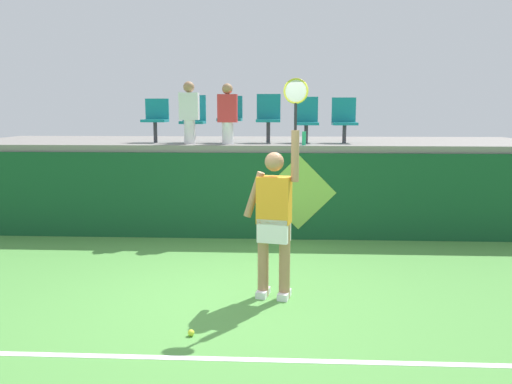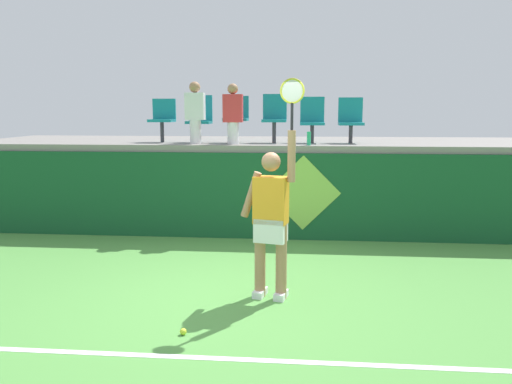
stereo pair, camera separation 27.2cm
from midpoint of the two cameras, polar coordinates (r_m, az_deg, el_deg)
name	(u,v)px [view 1 (the left image)]	position (r m, az deg, el deg)	size (l,w,h in m)	color
ground_plane	(230,299)	(6.18, -4.23, -11.75)	(40.00, 40.00, 0.00)	#519342
court_back_wall	(247,196)	(8.86, -1.90, -0.39)	(11.02, 0.20, 1.48)	#144C28
spectator_platform	(252,143)	(10.28, -1.21, 5.41)	(11.02, 3.14, 0.12)	gray
court_baseline_stripe	(213,359)	(4.85, -6.48, -17.86)	(9.92, 0.08, 0.01)	white
tennis_player	(275,216)	(5.97, 0.76, -2.73)	(0.74, 0.34, 2.54)	white
tennis_ball	(191,333)	(5.29, -8.72, -15.16)	(0.07, 0.07, 0.07)	#D1E533
water_bottle	(304,138)	(8.85, 4.46, 5.94)	(0.07, 0.07, 0.23)	#26B272
stadium_chair_0	(156,117)	(9.86, -11.81, 8.09)	(0.44, 0.42, 0.81)	#38383D
stadium_chair_1	(193,117)	(9.72, -7.76, 8.22)	(0.44, 0.42, 0.87)	#38383D
stadium_chair_2	(230,116)	(9.61, -3.70, 8.41)	(0.44, 0.42, 0.86)	#38383D
stadium_chair_3	(268,116)	(9.56, 0.56, 8.43)	(0.44, 0.42, 0.89)	#38383D
stadium_chair_4	(306,118)	(9.56, 4.75, 8.12)	(0.44, 0.42, 0.84)	#38383D
stadium_chair_5	(344,119)	(9.60, 8.94, 8.02)	(0.44, 0.42, 0.82)	#38383D
spectator_0	(189,111)	(9.32, -8.24, 8.82)	(0.34, 0.20, 1.09)	white
spectator_1	(228,113)	(9.16, -4.03, 8.72)	(0.34, 0.20, 1.05)	white
wall_signage_mount	(298,239)	(8.88, 3.80, -5.26)	(1.27, 0.01, 1.45)	#144C28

